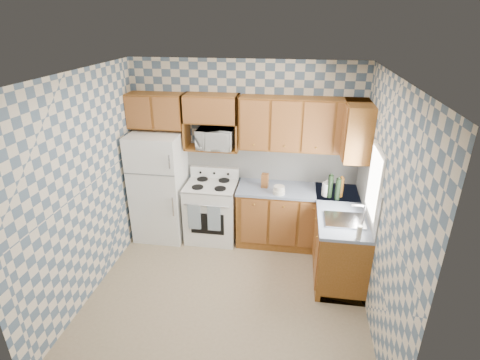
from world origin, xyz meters
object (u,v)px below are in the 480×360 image
(microwave, at_px, (215,139))
(electric_kettle, at_px, (327,189))
(stove_body, at_px, (212,212))
(refrigerator, at_px, (160,186))

(microwave, bearing_deg, electric_kettle, -7.86)
(stove_body, xyz_separation_m, microwave, (0.06, 0.12, 1.15))
(refrigerator, xyz_separation_m, microwave, (0.86, 0.14, 0.76))
(stove_body, xyz_separation_m, electric_kettle, (1.69, -0.12, 0.56))
(stove_body, bearing_deg, electric_kettle, -4.18)
(refrigerator, distance_m, microwave, 1.16)
(stove_body, bearing_deg, refrigerator, -178.22)
(refrigerator, height_order, microwave, microwave)
(microwave, bearing_deg, stove_body, -115.77)
(stove_body, distance_m, electric_kettle, 1.79)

